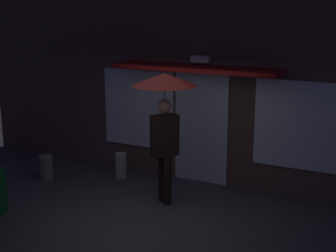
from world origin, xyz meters
The scene contains 5 objects.
ground_plane centered at (0.00, 0.00, 0.00)m, with size 18.00×18.00×0.00m, color #423F44.
building_facade centered at (0.00, 2.34, 2.11)m, with size 10.62×1.00×4.25m.
person_with_umbrella centered at (-0.13, 0.88, 1.81)m, with size 1.10×1.10×2.32m.
sidewalk_bollard centered at (-1.52, 1.63, 0.26)m, with size 0.24×0.24×0.51m, color #B2A899.
sidewalk_bollard_2 centered at (-2.79, 0.83, 0.25)m, with size 0.28×0.28×0.50m, color slate.
Camera 1 is at (3.70, -6.56, 3.46)m, focal length 53.42 mm.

